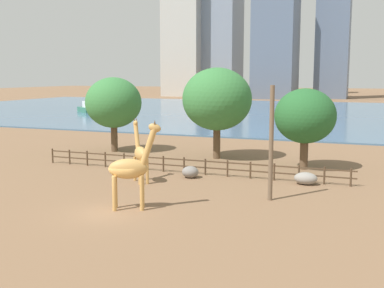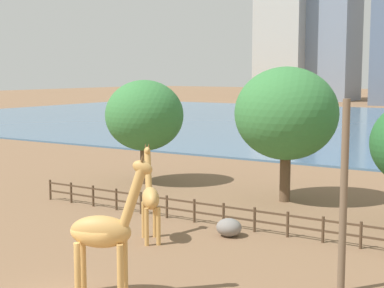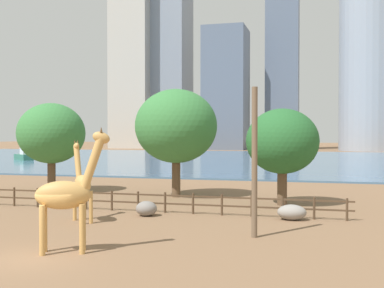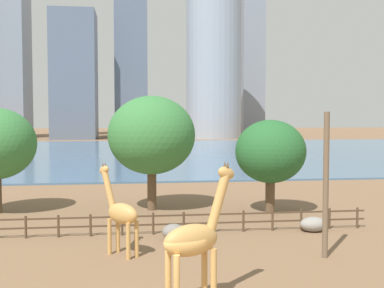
% 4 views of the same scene
% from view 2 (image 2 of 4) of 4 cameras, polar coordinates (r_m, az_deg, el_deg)
% --- Properties ---
extents(giraffe_tall, '(3.14, 1.88, 5.28)m').
position_cam_2_polar(giraffe_tall, '(21.81, -8.41, -8.36)').
color(giraffe_tall, tan).
rests_on(giraffe_tall, ground).
extents(giraffe_companion, '(2.30, 2.44, 4.65)m').
position_cam_2_polar(giraffe_companion, '(28.74, -4.07, -5.16)').
color(giraffe_companion, tan).
rests_on(giraffe_companion, ground).
extents(utility_pole, '(0.28, 0.28, 7.24)m').
position_cam_2_polar(utility_pole, '(22.42, 14.49, -5.00)').
color(utility_pole, brown).
rests_on(utility_pole, ground).
extents(boulder_by_pole, '(1.29, 1.21, 0.91)m').
position_cam_2_polar(boulder_by_pole, '(29.82, 3.60, -8.07)').
color(boulder_by_pole, gray).
rests_on(boulder_by_pole, ground).
extents(enclosure_fence, '(26.12, 0.14, 1.30)m').
position_cam_2_polar(enclosure_fence, '(31.41, 3.24, -6.73)').
color(enclosure_fence, '#4C3826').
rests_on(enclosure_fence, ground).
extents(tree_center_broad, '(6.51, 6.51, 8.55)m').
position_cam_2_polar(tree_center_broad, '(37.37, 9.13, 2.91)').
color(tree_center_broad, brown).
rests_on(tree_center_broad, ground).
extents(tree_right_tall, '(5.74, 5.74, 7.64)m').
position_cam_2_polar(tree_right_tall, '(43.16, -4.64, 2.75)').
color(tree_right_tall, brown).
rests_on(tree_right_tall, ground).
extents(boat_ferry, '(5.39, 4.68, 2.33)m').
position_cam_2_polar(boat_ferry, '(95.39, -4.65, 2.62)').
color(boat_ferry, '#337259').
rests_on(boat_ferry, harbor_water).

